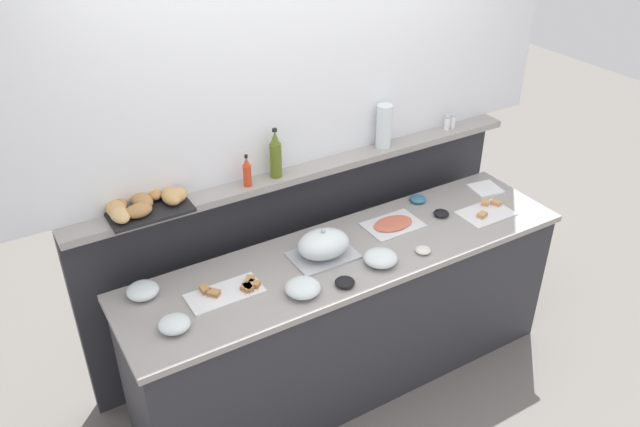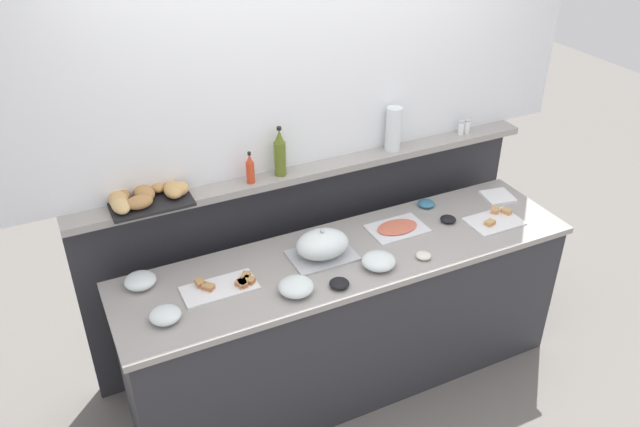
{
  "view_description": "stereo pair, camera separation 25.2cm",
  "coord_description": "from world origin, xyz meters",
  "px_view_note": "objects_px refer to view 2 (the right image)",
  "views": [
    {
      "loc": [
        -1.57,
        -2.32,
        2.85
      ],
      "look_at": [
        -0.13,
        0.1,
        1.13
      ],
      "focal_mm": 36.19,
      "sensor_mm": 36.0,
      "label": 1
    },
    {
      "loc": [
        -1.35,
        -2.44,
        2.85
      ],
      "look_at": [
        -0.13,
        0.1,
        1.13
      ],
      "focal_mm": 36.19,
      "sensor_mm": 36.0,
      "label": 2
    }
  ],
  "objects_px": {
    "glass_bowl_extra": "(165,315)",
    "water_carafe": "(393,129)",
    "hot_sauce_bottle": "(250,169)",
    "glass_bowl_large": "(379,261)",
    "glass_bowl_medium": "(296,287)",
    "condiment_bowl_dark": "(448,219)",
    "olive_oil_bottle": "(280,154)",
    "napkin_stack": "(498,197)",
    "condiment_bowl_red": "(426,203)",
    "sandwich_platter_side": "(224,286)",
    "glass_bowl_small": "(140,281)",
    "cold_cuts_platter": "(397,228)",
    "condiment_bowl_cream": "(423,255)",
    "salt_shaker": "(461,128)",
    "pepper_shaker": "(467,126)",
    "serving_cloche": "(322,245)",
    "sandwich_platter_front": "(495,220)",
    "condiment_bowl_teal": "(339,283)",
    "bread_basket": "(144,196)"
  },
  "relations": [
    {
      "from": "glass_bowl_medium",
      "to": "water_carafe",
      "type": "relative_size",
      "value": 0.68
    },
    {
      "from": "condiment_bowl_red",
      "to": "napkin_stack",
      "type": "relative_size",
      "value": 0.59
    },
    {
      "from": "glass_bowl_medium",
      "to": "serving_cloche",
      "type": "bearing_deg",
      "value": 41.27
    },
    {
      "from": "glass_bowl_small",
      "to": "salt_shaker",
      "type": "xyz_separation_m",
      "value": [
        2.03,
        0.22,
        0.34
      ]
    },
    {
      "from": "condiment_bowl_cream",
      "to": "salt_shaker",
      "type": "bearing_deg",
      "value": 43.75
    },
    {
      "from": "condiment_bowl_red",
      "to": "condiment_bowl_teal",
      "type": "bearing_deg",
      "value": -150.48
    },
    {
      "from": "glass_bowl_medium",
      "to": "hot_sauce_bottle",
      "type": "bearing_deg",
      "value": 89.87
    },
    {
      "from": "cold_cuts_platter",
      "to": "glass_bowl_large",
      "type": "distance_m",
      "value": 0.37
    },
    {
      "from": "glass_bowl_medium",
      "to": "condiment_bowl_dark",
      "type": "relative_size",
      "value": 1.95
    },
    {
      "from": "sandwich_platter_side",
      "to": "sandwich_platter_front",
      "type": "bearing_deg",
      "value": -3.08
    },
    {
      "from": "sandwich_platter_side",
      "to": "glass_bowl_small",
      "type": "height_order",
      "value": "glass_bowl_small"
    },
    {
      "from": "sandwich_platter_front",
      "to": "glass_bowl_large",
      "type": "bearing_deg",
      "value": -173.7
    },
    {
      "from": "hot_sauce_bottle",
      "to": "bread_basket",
      "type": "xyz_separation_m",
      "value": [
        -0.55,
        0.02,
        -0.04
      ]
    },
    {
      "from": "olive_oil_bottle",
      "to": "water_carafe",
      "type": "bearing_deg",
      "value": 0.42
    },
    {
      "from": "condiment_bowl_dark",
      "to": "olive_oil_bottle",
      "type": "xyz_separation_m",
      "value": [
        -0.86,
        0.38,
        0.43
      ]
    },
    {
      "from": "sandwich_platter_side",
      "to": "condiment_bowl_cream",
      "type": "height_order",
      "value": "sandwich_platter_side"
    },
    {
      "from": "condiment_bowl_dark",
      "to": "condiment_bowl_teal",
      "type": "relative_size",
      "value": 0.9
    },
    {
      "from": "glass_bowl_large",
      "to": "water_carafe",
      "type": "relative_size",
      "value": 0.69
    },
    {
      "from": "glass_bowl_extra",
      "to": "water_carafe",
      "type": "xyz_separation_m",
      "value": [
        1.5,
        0.52,
        0.42
      ]
    },
    {
      "from": "bread_basket",
      "to": "water_carafe",
      "type": "relative_size",
      "value": 1.62
    },
    {
      "from": "glass_bowl_large",
      "to": "condiment_bowl_red",
      "type": "distance_m",
      "value": 0.69
    },
    {
      "from": "condiment_bowl_teal",
      "to": "pepper_shaker",
      "type": "distance_m",
      "value": 1.4
    },
    {
      "from": "glass_bowl_extra",
      "to": "pepper_shaker",
      "type": "bearing_deg",
      "value": 14.43
    },
    {
      "from": "olive_oil_bottle",
      "to": "napkin_stack",
      "type": "bearing_deg",
      "value": -12.28
    },
    {
      "from": "glass_bowl_medium",
      "to": "glass_bowl_extra",
      "type": "height_order",
      "value": "glass_bowl_medium"
    },
    {
      "from": "hot_sauce_bottle",
      "to": "condiment_bowl_red",
      "type": "bearing_deg",
      "value": -9.02
    },
    {
      "from": "glass_bowl_small",
      "to": "olive_oil_bottle",
      "type": "height_order",
      "value": "olive_oil_bottle"
    },
    {
      "from": "glass_bowl_extra",
      "to": "napkin_stack",
      "type": "bearing_deg",
      "value": 6.39
    },
    {
      "from": "serving_cloche",
      "to": "pepper_shaker",
      "type": "distance_m",
      "value": 1.26
    },
    {
      "from": "hot_sauce_bottle",
      "to": "condiment_bowl_teal",
      "type": "bearing_deg",
      "value": -71.56
    },
    {
      "from": "glass_bowl_small",
      "to": "pepper_shaker",
      "type": "distance_m",
      "value": 2.11
    },
    {
      "from": "cold_cuts_platter",
      "to": "condiment_bowl_teal",
      "type": "distance_m",
      "value": 0.61
    },
    {
      "from": "hot_sauce_bottle",
      "to": "glass_bowl_large",
      "type": "bearing_deg",
      "value": -50.62
    },
    {
      "from": "salt_shaker",
      "to": "napkin_stack",
      "type": "bearing_deg",
      "value": -69.15
    },
    {
      "from": "sandwich_platter_front",
      "to": "pepper_shaker",
      "type": "distance_m",
      "value": 0.62
    },
    {
      "from": "salt_shaker",
      "to": "water_carafe",
      "type": "distance_m",
      "value": 0.49
    },
    {
      "from": "glass_bowl_large",
      "to": "olive_oil_bottle",
      "type": "height_order",
      "value": "olive_oil_bottle"
    },
    {
      "from": "glass_bowl_extra",
      "to": "pepper_shaker",
      "type": "xyz_separation_m",
      "value": [
        2.02,
        0.52,
        0.34
      ]
    },
    {
      "from": "condiment_bowl_cream",
      "to": "salt_shaker",
      "type": "height_order",
      "value": "salt_shaker"
    },
    {
      "from": "condiment_bowl_cream",
      "to": "condiment_bowl_red",
      "type": "height_order",
      "value": "condiment_bowl_red"
    },
    {
      "from": "glass_bowl_large",
      "to": "pepper_shaker",
      "type": "bearing_deg",
      "value": 31.81
    },
    {
      "from": "sandwich_platter_side",
      "to": "pepper_shaker",
      "type": "xyz_separation_m",
      "value": [
        1.71,
        0.41,
        0.35
      ]
    },
    {
      "from": "condiment_bowl_dark",
      "to": "pepper_shaker",
      "type": "xyz_separation_m",
      "value": [
        0.37,
        0.38,
        0.35
      ]
    },
    {
      "from": "glass_bowl_small",
      "to": "olive_oil_bottle",
      "type": "xyz_separation_m",
      "value": [
        0.84,
        0.21,
        0.42
      ]
    },
    {
      "from": "condiment_bowl_dark",
      "to": "hot_sauce_bottle",
      "type": "height_order",
      "value": "hot_sauce_bottle"
    },
    {
      "from": "napkin_stack",
      "to": "olive_oil_bottle",
      "type": "height_order",
      "value": "olive_oil_bottle"
    },
    {
      "from": "condiment_bowl_red",
      "to": "salt_shaker",
      "type": "height_order",
      "value": "salt_shaker"
    },
    {
      "from": "olive_oil_bottle",
      "to": "cold_cuts_platter",
      "type": "bearing_deg",
      "value": -29.91
    },
    {
      "from": "glass_bowl_small",
      "to": "hot_sauce_bottle",
      "type": "distance_m",
      "value": 0.79
    },
    {
      "from": "glass_bowl_extra",
      "to": "olive_oil_bottle",
      "type": "xyz_separation_m",
      "value": [
        0.79,
        0.52,
        0.42
      ]
    }
  ]
}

